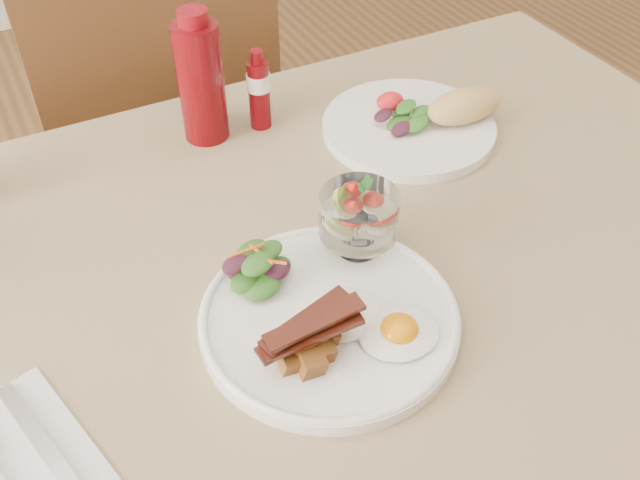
% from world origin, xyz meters
% --- Properties ---
extents(table, '(1.33, 0.88, 0.75)m').
position_xyz_m(table, '(0.00, 0.00, 0.66)').
color(table, brown).
rests_on(table, ground).
extents(chair_far, '(0.42, 0.42, 0.93)m').
position_xyz_m(chair_far, '(0.00, 0.66, 0.52)').
color(chair_far, brown).
rests_on(chair_far, ground).
extents(main_plate, '(0.28, 0.28, 0.02)m').
position_xyz_m(main_plate, '(-0.02, -0.08, 0.76)').
color(main_plate, white).
rests_on(main_plate, table).
extents(fried_eggs, '(0.14, 0.14, 0.02)m').
position_xyz_m(fried_eggs, '(0.01, -0.11, 0.77)').
color(fried_eggs, white).
rests_on(fried_eggs, main_plate).
extents(bacon_potato_pile, '(0.11, 0.07, 0.05)m').
position_xyz_m(bacon_potato_pile, '(-0.06, -0.12, 0.79)').
color(bacon_potato_pile, brown).
rests_on(bacon_potato_pile, main_plate).
extents(side_salad, '(0.09, 0.09, 0.04)m').
position_xyz_m(side_salad, '(-0.06, -0.00, 0.79)').
color(side_salad, '#205416').
rests_on(side_salad, main_plate).
extents(fruit_cup, '(0.09, 0.09, 0.09)m').
position_xyz_m(fruit_cup, '(0.06, -0.00, 0.82)').
color(fruit_cup, white).
rests_on(fruit_cup, main_plate).
extents(second_plate, '(0.27, 0.25, 0.06)m').
position_xyz_m(second_plate, '(0.28, 0.19, 0.77)').
color(second_plate, white).
rests_on(second_plate, table).
extents(ketchup_bottle, '(0.07, 0.07, 0.19)m').
position_xyz_m(ketchup_bottle, '(-0.00, 0.32, 0.84)').
color(ketchup_bottle, '#5F050A').
rests_on(ketchup_bottle, table).
extents(hot_sauce_bottle, '(0.04, 0.04, 0.12)m').
position_xyz_m(hot_sauce_bottle, '(0.08, 0.31, 0.81)').
color(hot_sauce_bottle, '#5F050A').
rests_on(hot_sauce_bottle, table).
extents(napkin_cutlery, '(0.17, 0.24, 0.01)m').
position_xyz_m(napkin_cutlery, '(-0.34, -0.11, 0.75)').
color(napkin_cutlery, white).
rests_on(napkin_cutlery, table).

